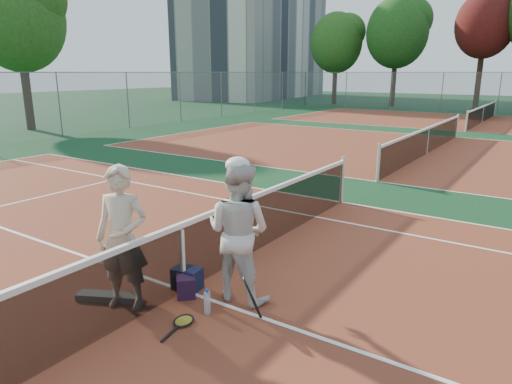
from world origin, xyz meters
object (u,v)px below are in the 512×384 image
player_a (122,238)px  water_bottle (207,303)px  racket_red (126,273)px  sports_bag_purple (186,285)px  racket_black_held (248,299)px  player_b (238,232)px  sports_bag_navy (187,278)px  racket_spare (184,321)px  net_main (183,258)px  apartment_block (257,34)px

player_a → water_bottle: (1.02, 0.42, -0.80)m
racket_red → water_bottle: (1.31, 0.19, -0.14)m
sports_bag_purple → racket_black_held: bearing=-3.6°
sports_bag_purple → player_b: bearing=29.4°
sports_bag_navy → player_b: bearing=15.3°
player_b → sports_bag_purple: player_b is taller
player_a → racket_spare: size_ratio=3.15×
racket_spare → sports_bag_navy: bearing=29.2°
sports_bag_navy → water_bottle: bearing=-29.1°
sports_bag_navy → sports_bag_purple: sports_bag_navy is taller
player_a → player_b: size_ratio=1.00×
player_a → player_b: bearing=19.2°
net_main → water_bottle: 0.82m
net_main → sports_bag_purple: bearing=-33.1°
racket_red → racket_black_held: 1.86m
player_b → sports_bag_purple: 1.09m
sports_bag_navy → water_bottle: (0.69, -0.38, -0.01)m
sports_bag_navy → player_a: bearing=-112.5°
apartment_block → racket_spare: (28.58, -44.64, -7.47)m
net_main → sports_bag_navy: bearing=99.4°
player_b → sports_bag_navy: bearing=10.2°
apartment_block → racket_black_held: bearing=-56.5°
sports_bag_purple → net_main: bearing=146.9°
racket_black_held → sports_bag_navy: size_ratio=1.44×
net_main → sports_bag_navy: net_main is taller
racket_red → water_bottle: size_ratio=1.95×
player_a → racket_black_held: 1.77m
player_a → water_bottle: player_a is taller
racket_red → racket_spare: bearing=-45.2°
player_a → sports_bag_navy: player_a is taller
racket_black_held → racket_spare: racket_black_held is taller
racket_black_held → racket_spare: (-0.61, -0.51, -0.26)m
sports_bag_purple → water_bottle: size_ratio=1.20×
racket_black_held → water_bottle: bearing=-28.6°
water_bottle → apartment_block: bearing=122.9°
racket_spare → sports_bag_purple: (-0.48, 0.57, 0.12)m
racket_red → sports_bag_navy: 0.85m
net_main → player_a: size_ratio=5.80×
player_b → sports_bag_navy: size_ratio=4.80×
player_a → sports_bag_purple: player_a is taller
sports_bag_purple → racket_spare: bearing=-50.2°
racket_red → water_bottle: bearing=-29.5°
sports_bag_navy → water_bottle: size_ratio=1.32×
racket_black_held → water_bottle: (-0.52, -0.16, -0.13)m
player_b → racket_black_held: size_ratio=3.33×
net_main → player_b: 0.91m
player_a → racket_red: 0.75m
apartment_block → sports_bag_purple: bearing=-57.5°
net_main → racket_red: net_main is taller
sports_bag_navy → water_bottle: 0.79m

